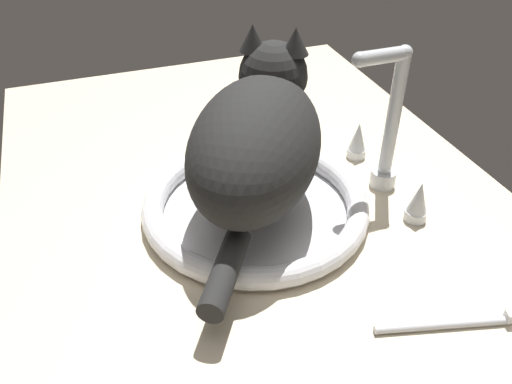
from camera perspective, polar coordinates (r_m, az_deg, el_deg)
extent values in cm
cube|color=beige|center=(79.89, 1.06, -2.83)|extent=(113.97, 74.99, 3.00)
torus|color=white|center=(77.34, 0.00, -1.44)|extent=(33.00, 33.00, 3.14)
cylinder|color=white|center=(78.13, 0.00, -2.18)|extent=(28.29, 28.29, 0.60)
cylinder|color=silver|center=(85.59, 13.55, 1.41)|extent=(4.00, 4.00, 2.67)
cylinder|color=silver|center=(80.00, 14.65, 7.80)|extent=(2.00, 2.00, 19.14)
sphere|color=silver|center=(76.05, 15.77, 14.11)|extent=(2.20, 2.20, 2.20)
cylinder|color=silver|center=(74.24, 13.52, 13.92)|extent=(2.00, 6.80, 2.00)
sphere|color=silver|center=(72.54, 11.16, 13.70)|extent=(2.10, 2.10, 2.10)
cylinder|color=silver|center=(92.11, 10.69, 4.18)|extent=(3.20, 3.20, 1.60)
cone|color=silver|center=(90.45, 10.92, 5.90)|extent=(2.88, 2.88, 4.85)
cylinder|color=silver|center=(80.19, 16.71, -2.39)|extent=(3.20, 3.20, 1.60)
cone|color=silver|center=(78.29, 17.12, -0.55)|extent=(2.88, 2.88, 4.85)
ellipsoid|color=black|center=(71.69, 0.00, 4.77)|extent=(34.53, 30.56, 16.56)
sphere|color=black|center=(79.59, 1.86, 12.37)|extent=(10.22, 10.22, 10.22)
cone|color=black|center=(78.07, -0.37, 16.25)|extent=(3.88, 3.88, 3.83)
cone|color=black|center=(77.05, 4.27, 15.88)|extent=(3.88, 3.88, 3.83)
ellipsoid|color=silver|center=(83.46, 2.34, 12.78)|extent=(4.87, 5.26, 3.27)
ellipsoid|color=silver|center=(80.94, 1.58, 8.08)|extent=(12.16, 12.57, 9.11)
cylinder|color=black|center=(62.91, -3.30, -8.50)|extent=(12.81, 9.62, 3.20)
cylinder|color=silver|center=(66.48, 19.16, -13.34)|extent=(4.77, 15.24, 1.00)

